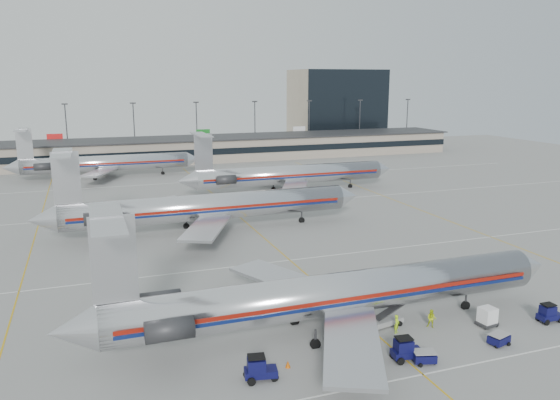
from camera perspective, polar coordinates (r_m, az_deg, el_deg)
name	(u,v)px	position (r m, az deg, el deg)	size (l,w,h in m)	color
ground	(324,289)	(58.00, 4.57, -9.27)	(260.00, 260.00, 0.00)	gray
apron_markings	(290,260)	(66.67, 1.04, -6.30)	(160.00, 0.15, 0.02)	silver
terminal	(174,150)	(149.84, -10.98, 5.18)	(162.00, 17.00, 6.25)	gray
light_mast_row	(166,125)	(163.11, -11.83, 7.63)	(163.60, 0.40, 15.28)	#38383D
distant_building	(336,106)	(196.34, 5.89, 9.74)	(30.00, 20.00, 25.00)	tan
jet_foreground	(326,295)	(47.44, 4.84, -9.82)	(45.73, 26.93, 11.97)	silver
jet_second_row	(203,207)	(78.87, -8.07, -0.74)	(47.76, 28.12, 12.50)	silver
jet_third_row	(287,175)	(105.91, 0.73, 2.68)	(44.12, 27.14, 12.06)	silver
jet_back_row	(103,163)	(128.08, -18.04, 3.69)	(42.09, 25.89, 11.51)	silver
tug_left	(259,369)	(41.45, -2.23, -17.23)	(2.57, 1.61, 1.95)	#0A0A39
tug_center	(405,350)	(45.05, 12.97, -15.00)	(2.48, 1.41, 1.93)	#0A0A39
tug_right	(549,314)	(55.74, 26.28, -10.61)	(2.19, 1.17, 1.77)	#0A0A39
cart_inner	(499,339)	(49.83, 21.90, -13.31)	(1.95, 1.59, 0.96)	#0A0A39
cart_outer	(424,357)	(45.17, 14.84, -15.55)	(1.96, 1.59, 0.97)	#0A0A39
uld_container	(487,317)	(52.80, 20.85, -11.33)	(1.78, 1.55, 1.70)	#2D2D30
belt_loader	(386,320)	(50.52, 11.05, -12.19)	(3.97, 1.77, 2.04)	gray
ramp_worker_near	(397,324)	(49.29, 12.10, -12.54)	(0.60, 0.39, 1.64)	#B1EE16
ramp_worker_far	(432,319)	(50.96, 15.56, -11.86)	(0.81, 0.63, 1.67)	#BED614
cone_right	(481,316)	(54.08, 20.24, -11.31)	(0.49, 0.49, 0.67)	#D15606
cone_left	(288,364)	(43.29, 0.83, -16.77)	(0.40, 0.40, 0.55)	#D15606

